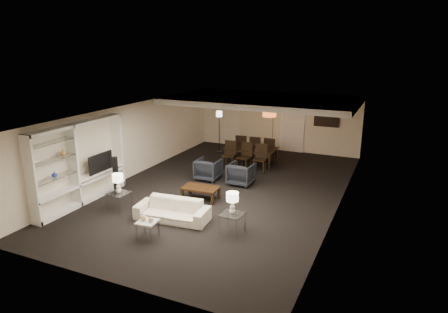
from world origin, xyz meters
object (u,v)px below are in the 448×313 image
Objects in this scene: pendant_light at (269,113)px; chair_fl at (242,147)px; side_table_left at (120,201)px; side_table_right at (232,223)px; floor_speaker at (116,176)px; floor_lamp at (219,132)px; chair_nl at (229,155)px; armchair_right at (241,174)px; chair_fr at (271,150)px; vase_amber at (63,152)px; marble_table at (148,230)px; vase_blue at (54,174)px; chair_fm at (256,148)px; dining_table at (250,157)px; chair_nr at (260,159)px; armchair_left at (208,169)px; table_lamp_left at (118,184)px; table_lamp_right at (232,203)px; chair_nm at (244,157)px; television at (98,162)px; coffee_table at (201,193)px; sofa at (172,210)px.

pendant_light is 0.52× the size of chair_fl.
side_table_left is 3.40m from side_table_right.
floor_lamp is (0.69, 5.88, 0.26)m from floor_speaker.
chair_fl is (0.00, 1.30, 0.00)m from chair_nl.
armchair_right is 0.79× the size of chair_fr.
vase_amber is 0.19× the size of chair_fl.
vase_blue is (-3.00, 0.16, 0.92)m from marble_table.
floor_lamp reaches higher than chair_fm.
dining_table is 0.90m from chair_nr.
marble_table is 7.22m from chair_fr.
marble_table is (-1.70, -1.10, -0.03)m from side_table_right.
pendant_light is at bearing 61.56° from vase_amber.
pendant_light reaches higher than chair_nl.
armchair_left is 0.79× the size of chair_nr.
vase_amber is (-1.30, -0.58, 0.89)m from table_lamp_left.
vase_blue is (-4.70, -0.94, 0.89)m from side_table_right.
table_lamp_left is 3.40m from table_lamp_right.
table_lamp_right is 0.55× the size of chair_nl.
chair_nm is at bearing 69.07° from table_lamp_left.
armchair_right is at bearing 108.43° from table_lamp_right.
chair_fl is (-1.08, -0.01, -1.42)m from pendant_light.
side_table_left is (-2.31, -6.09, -1.67)m from pendant_light.
vase_amber reaches higher than table_lamp_left.
chair_nm is (0.13, 5.88, 0.28)m from marble_table.
armchair_right is 1.79× the size of marble_table.
side_table_left is at bearing -110.20° from chair_nl.
table_lamp_left is 6.21m from chair_fl.
chair_fm is (1.83, 6.08, 0.25)m from side_table_left.
chair_nl is at bearing 114.45° from side_table_right.
television is 5.16m from chair_nm.
coffee_table is 1.06× the size of chair_nr.
chair_fl is at bearing -24.82° from television.
side_table_left is 3.44m from table_lamp_right.
table_lamp_right is 7.56m from floor_lamp.
table_lamp_right is 0.55× the size of chair_fm.
chair_fr is at bearing 46.70° from dining_table.
armchair_left is 0.79× the size of chair_fl.
table_lamp_left is 0.55× the size of chair_fr.
sofa is 1.92× the size of chair_fm.
armchair_left is at bearing -100.72° from chair_nl.
pendant_light is 2.68m from floor_lamp.
chair_nl is at bearing 114.45° from table_lamp_right.
floor_speaker reaches higher than sofa.
vase_blue is (-2.40, -4.24, 0.78)m from armchair_left.
chair_nm is at bearing 37.00° from floor_speaker.
coffee_table is 1.06× the size of chair_fr.
table_lamp_left is (-2.31, -6.09, -1.15)m from pendant_light.
marble_table is at bearing 96.35° from armchair_left.
vase_amber is at bearing -155.95° from side_table_left.
vase_blue is at bearing 63.99° from chair_fm.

